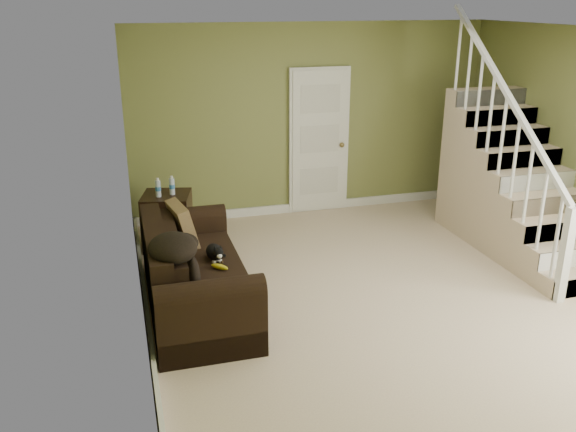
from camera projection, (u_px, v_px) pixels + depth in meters
floor at (391, 293)px, 6.32m from camera, size 5.00×5.50×0.01m
ceiling at (408, 32)px, 5.44m from camera, size 5.00×5.50×0.01m
wall_back at (312, 120)px, 8.37m from camera, size 5.00×0.04×2.60m
wall_left at (133, 194)px, 5.24m from camera, size 0.04×5.50×2.60m
baseboard_back at (311, 206)px, 8.77m from camera, size 5.00×0.04×0.12m
baseboard_left at (148, 320)px, 5.67m from camera, size 0.04×5.50×0.12m
door at (319, 141)px, 8.46m from camera, size 0.86×0.12×2.02m
staircase at (509, 192)px, 7.49m from camera, size 1.00×2.51×2.82m
sofa at (192, 277)px, 5.93m from camera, size 0.92×2.13×0.84m
side_table at (168, 220)px, 7.41m from camera, size 0.67×0.67×0.90m
cat at (215, 253)px, 5.97m from camera, size 0.22×0.42×0.21m
banana at (220, 267)px, 5.78m from camera, size 0.17×0.17×0.05m
throw_pillow at (183, 226)px, 6.37m from camera, size 0.32×0.52×0.50m
throw_blanket at (173, 248)px, 5.22m from camera, size 0.54×0.63×0.23m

